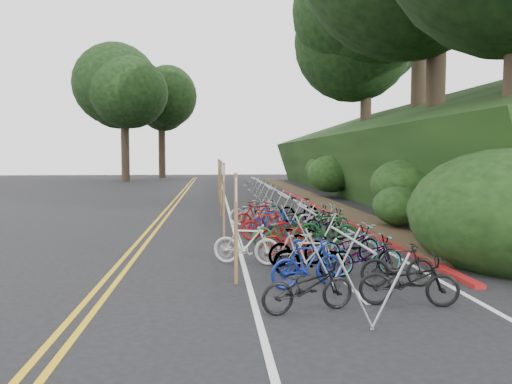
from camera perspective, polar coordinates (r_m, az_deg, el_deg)
ground at (r=11.91m, az=-6.10°, el=-9.13°), size 120.00×120.00×0.00m
road_markings at (r=21.86m, az=-3.87°, el=-3.00°), size 7.47×80.00×0.01m
red_curb at (r=24.36m, az=8.07°, el=-2.18°), size 0.25×28.00×0.10m
embankment at (r=33.15m, az=17.69°, el=3.71°), size 14.30×48.14×9.11m
bike_rack_front at (r=9.29m, az=10.69°, el=-7.28°), size 1.19×2.86×1.26m
bike_racks_rest at (r=24.81m, az=1.48°, el=-0.15°), size 1.14×23.00×1.17m
signpost_near at (r=10.58m, az=-2.31°, el=-3.30°), size 0.08×0.40×2.37m
signposts_rest at (r=25.63m, az=-4.11°, el=1.27°), size 0.08×18.40×2.50m
bike_front at (r=12.60m, az=-1.07°, el=-5.91°), size 1.07×1.83×1.06m
bike_valet at (r=15.23m, az=5.55°, el=-4.36°), size 3.48×14.76×1.10m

